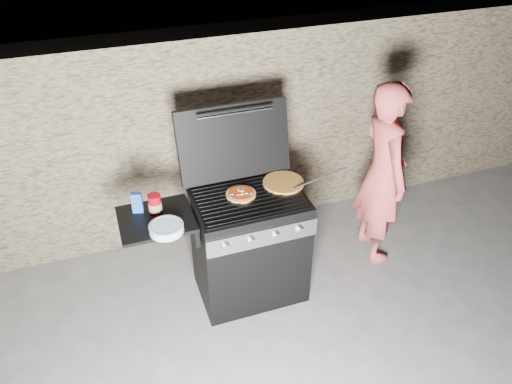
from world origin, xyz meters
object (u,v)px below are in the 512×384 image
object	(u,v)px
gas_grill	(218,254)
person	(382,174)
pizza_topped	(241,194)
sauce_jar	(155,204)

from	to	relation	value
gas_grill	person	bearing A→B (deg)	4.96
pizza_topped	sauce_jar	size ratio (longest dim) A/B	1.55
sauce_jar	person	xyz separation A→B (m)	(1.84, 0.06, -0.18)
person	sauce_jar	bearing A→B (deg)	96.30
sauce_jar	person	size ratio (longest dim) A/B	0.09
person	pizza_topped	bearing A→B (deg)	97.73
pizza_topped	person	bearing A→B (deg)	3.25
gas_grill	pizza_topped	world-z (taller)	pizza_topped
pizza_topped	sauce_jar	world-z (taller)	sauce_jar
pizza_topped	sauce_jar	xyz separation A→B (m)	(-0.61, 0.01, 0.05)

